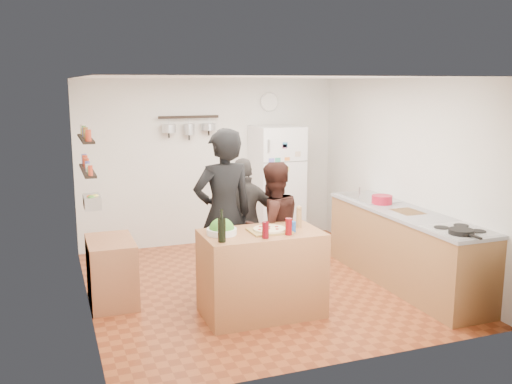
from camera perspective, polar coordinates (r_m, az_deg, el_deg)
name	(u,v)px	position (r m, az deg, el deg)	size (l,w,h in m)	color
room_shell	(248,180)	(7.11, -0.80, 1.20)	(4.20, 4.20, 4.20)	brown
prep_island	(262,273)	(6.11, 0.55, -8.14)	(1.25, 0.72, 0.91)	#A5643C
pizza_board	(269,231)	(5.98, 1.35, -3.90)	(0.42, 0.34, 0.02)	olive
pizza	(269,229)	(5.98, 1.35, -3.72)	(0.34, 0.34, 0.02)	#CFBE88
salad_bowl	(222,231)	(5.88, -3.45, -3.96)	(0.31, 0.31, 0.06)	white
wine_bottle	(222,230)	(5.59, -3.44, -3.82)	(0.08, 0.08, 0.24)	black
wine_glass_near	(265,230)	(5.72, 0.95, -3.82)	(0.07, 0.07, 0.17)	#50060E
wine_glass_far	(289,227)	(5.85, 3.28, -3.47)	(0.07, 0.07, 0.17)	#62080C
pepper_mill	(299,219)	(6.17, 4.31, -2.67)	(0.06, 0.06, 0.19)	olive
salt_canister	(293,227)	(5.96, 3.67, -3.49)	(0.07, 0.07, 0.11)	navy
person_left	(224,215)	(6.43, -3.27, -2.32)	(0.71, 0.47, 1.96)	black
person_center	(272,228)	(6.63, 1.63, -3.67)	(0.76, 0.59, 1.56)	black
person_back	(244,222)	(6.95, -1.16, -2.98)	(0.91, 0.38, 1.56)	#322F2D
counter_run	(404,248)	(7.24, 14.63, -5.48)	(0.63, 2.63, 0.90)	#9E7042
stove_top	(459,231)	(6.40, 19.68, -3.66)	(0.60, 0.62, 0.02)	white
skillet	(461,232)	(6.22, 19.84, -3.75)	(0.26, 0.26, 0.05)	black
sink	(369,198)	(7.82, 11.25, -0.61)	(0.50, 0.80, 0.03)	silver
cutting_board	(408,212)	(7.10, 14.93, -1.97)	(0.30, 0.40, 0.02)	brown
red_bowl	(382,200)	(7.46, 12.48, -0.75)	(0.26, 0.26, 0.11)	#A5122A
fridge	(277,185)	(8.76, 2.09, 0.72)	(0.70, 0.68, 1.80)	white
wall_clock	(269,102)	(8.93, 1.33, 8.99)	(0.30, 0.30, 0.03)	silver
spice_shelf_lower	(87,171)	(6.50, -16.50, 2.07)	(0.12, 1.00, 0.03)	black
spice_shelf_upper	(86,139)	(6.46, -16.67, 5.14)	(0.12, 1.00, 0.03)	black
produce_basket	(92,202)	(6.56, -16.07, -0.93)	(0.18, 0.35, 0.14)	silver
side_table	(112,271)	(6.65, -14.24, -7.70)	(0.50, 0.80, 0.73)	#AA6D47
pot_rack	(189,117)	(8.47, -6.75, 7.46)	(0.90, 0.04, 0.04)	black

